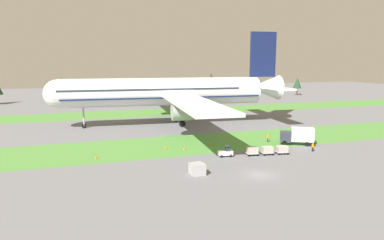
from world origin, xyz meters
TOP-DOWN VIEW (x-y plane):
  - ground_plane at (0.00, 0.00)m, footprint 400.00×400.00m
  - grass_strip_near at (0.00, 22.44)m, footprint 320.00×17.45m
  - grass_strip_far at (0.00, 69.33)m, footprint 320.00×17.45m
  - airliner at (-2.46, 45.75)m, footprint 64.48×79.71m
  - baggage_tug at (-0.83, 11.21)m, footprint 2.77×1.69m
  - cargo_dolly_lead at (4.13, 10.41)m, footprint 2.41×1.83m
  - cargo_dolly_second at (7.00, 9.96)m, footprint 2.41×1.83m
  - cargo_dolly_third at (9.86, 9.50)m, footprint 2.41×1.83m
  - catering_truck at (17.09, 15.00)m, footprint 7.17×5.48m
  - ground_crew_marshaller at (16.51, 9.30)m, footprint 0.36×0.55m
  - ground_crew_loader at (12.40, 19.00)m, footprint 0.36×0.50m
  - uld_container_0 at (-8.92, 3.03)m, footprint 2.11×1.74m
  - uld_container_1 at (-9.05, 3.73)m, footprint 2.16×1.81m
  - taxiway_marker_0 at (-10.03, 19.97)m, footprint 0.44×0.44m
  - taxiway_marker_1 at (-23.41, 16.91)m, footprint 0.44×0.44m
  - taxiway_marker_2 at (-6.67, 18.09)m, footprint 0.44×0.44m
  - taxiway_marker_3 at (-0.16, 20.32)m, footprint 0.44×0.44m
  - distant_tree_line at (-15.08, 110.27)m, footprint 168.56×10.61m

SIDE VIEW (x-z plane):
  - ground_plane at x=0.00m, z-range 0.00..0.00m
  - grass_strip_near at x=0.00m, z-range 0.00..0.01m
  - grass_strip_far at x=0.00m, z-range 0.00..0.01m
  - taxiway_marker_2 at x=-6.67m, z-range 0.00..0.56m
  - taxiway_marker_1 at x=-23.41m, z-range 0.00..0.61m
  - taxiway_marker_3 at x=-0.16m, z-range 0.00..0.64m
  - taxiway_marker_0 at x=-10.03m, z-range 0.00..0.70m
  - baggage_tug at x=-0.83m, z-range -0.17..1.80m
  - uld_container_0 at x=-8.92m, z-range 0.00..1.69m
  - uld_container_1 at x=-9.05m, z-range 0.00..1.69m
  - cargo_dolly_lead at x=4.13m, z-range 0.14..1.69m
  - cargo_dolly_second at x=7.00m, z-range 0.14..1.69m
  - cargo_dolly_third at x=9.86m, z-range 0.14..1.69m
  - ground_crew_marshaller at x=16.51m, z-range 0.08..1.82m
  - ground_crew_loader at x=12.40m, z-range 0.08..1.82m
  - catering_truck at x=17.09m, z-range 0.16..3.74m
  - distant_tree_line at x=-15.08m, z-range 1.01..13.09m
  - airliner at x=-2.46m, z-range -3.59..21.82m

